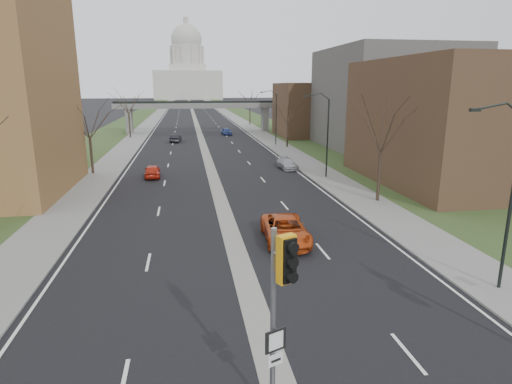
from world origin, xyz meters
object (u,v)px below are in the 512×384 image
object	(u,v)px
car_right_near	(285,230)
car_right_far	(226,131)
car_left_near	(152,171)
signal_pole_median	(280,295)
car_right_mid	(287,164)
car_left_far	(176,138)

from	to	relation	value
car_right_near	car_right_far	size ratio (longest dim) A/B	1.34
car_right_far	car_left_near	bearing A→B (deg)	-112.24
car_left_near	car_right_far	world-z (taller)	car_right_far
signal_pole_median	car_right_near	distance (m)	15.22
car_right_far	signal_pole_median	bearing A→B (deg)	-100.03
car_right_mid	car_right_far	world-z (taller)	car_right_far
signal_pole_median	car_left_far	world-z (taller)	signal_pole_median
car_left_near	car_right_near	distance (m)	23.26
car_right_far	car_right_mid	bearing A→B (deg)	-90.16
car_left_far	car_right_far	bearing A→B (deg)	-127.54
car_left_far	car_right_far	xyz separation A→B (m)	(9.73, 9.63, 0.01)
car_left_near	car_right_far	distance (m)	40.89
signal_pole_median	car_left_near	bearing A→B (deg)	76.83
car_left_near	car_right_near	bearing A→B (deg)	111.36
car_left_far	car_right_near	distance (m)	51.36
car_right_mid	signal_pole_median	bearing A→B (deg)	-109.16
car_left_near	car_right_near	xyz separation A→B (m)	(9.57, -21.20, 0.09)
signal_pole_median	car_right_near	world-z (taller)	signal_pole_median
car_right_mid	car_right_far	bearing A→B (deg)	90.06
car_left_near	car_left_far	world-z (taller)	car_left_far
signal_pole_median	car_right_mid	bearing A→B (deg)	53.63
car_left_far	car_right_far	distance (m)	13.69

